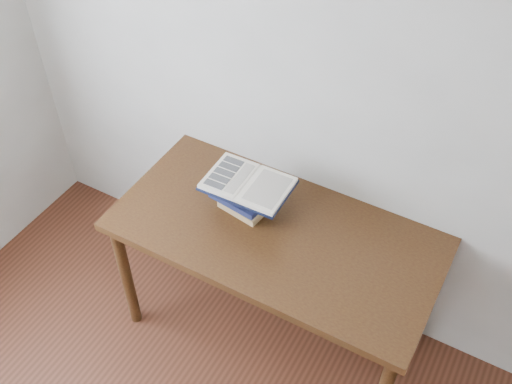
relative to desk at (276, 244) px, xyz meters
The scene contains 3 objects.
desk is the anchor object (origin of this frame).
book_stack 0.28m from the desk, 164.00° to the left, with size 0.27×0.22×0.18m.
open_book 0.33m from the desk, 168.13° to the left, with size 0.39×0.27×0.03m.
Camera 1 is at (0.79, -0.24, 2.86)m, focal length 42.00 mm.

